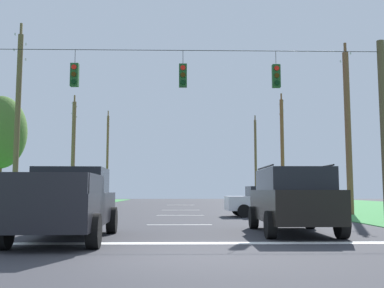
{
  "coord_description": "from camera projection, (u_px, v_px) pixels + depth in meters",
  "views": [
    {
      "loc": [
        0.1,
        -9.09,
        1.32
      ],
      "look_at": [
        0.48,
        8.13,
        3.11
      ],
      "focal_mm": 41.63,
      "sensor_mm": 36.0,
      "label": 1
    }
  ],
  "objects": [
    {
      "name": "utility_pole_near_left",
      "position": [
        256.0,
        159.0,
        53.33
      ],
      "size": [
        0.29,
        1.63,
        10.35
      ],
      "color": "brown",
      "rests_on": "ground"
    },
    {
      "name": "distant_car_crossing_white",
      "position": [
        269.0,
        201.0,
        22.48
      ],
      "size": [
        4.36,
        2.14,
        1.52
      ],
      "color": "silver",
      "rests_on": "ground"
    },
    {
      "name": "utility_pole_far_left",
      "position": [
        18.0,
        118.0,
        24.77
      ],
      "size": [
        0.3,
        1.88,
        10.79
      ],
      "color": "brown",
      "rests_on": "ground"
    },
    {
      "name": "utility_pole_distant_right",
      "position": [
        73.0,
        151.0,
        38.36
      ],
      "size": [
        0.33,
        1.88,
        9.6
      ],
      "color": "brown",
      "rests_on": "ground"
    },
    {
      "name": "ground_plane",
      "position": [
        177.0,
        257.0,
        8.9
      ],
      "size": [
        120.0,
        120.0,
        0.0
      ],
      "primitive_type": "plane",
      "color": "#333338"
    },
    {
      "name": "tree_roadside_right",
      "position": [
        1.0,
        132.0,
        29.8
      ],
      "size": [
        3.39,
        3.39,
        7.65
      ],
      "color": "brown",
      "rests_on": "ground"
    },
    {
      "name": "suv_black",
      "position": [
        292.0,
        199.0,
        13.78
      ],
      "size": [
        2.28,
        4.83,
        2.05
      ],
      "color": "black",
      "rests_on": "ground"
    },
    {
      "name": "lane_dash_2",
      "position": [
        181.0,
        210.0,
        29.67
      ],
      "size": [
        2.5,
        0.15,
        0.01
      ],
      "primitive_type": "cube",
      "rotation": [
        0.0,
        0.0,
        1.57
      ],
      "color": "white",
      "rests_on": "ground"
    },
    {
      "name": "lane_dash_0",
      "position": [
        179.0,
        225.0,
        17.07
      ],
      "size": [
        2.5,
        0.15,
        0.01
      ],
      "primitive_type": "cube",
      "rotation": [
        0.0,
        0.0,
        1.57
      ],
      "color": "white",
      "rests_on": "ground"
    },
    {
      "name": "lane_dash_1",
      "position": [
        180.0,
        215.0,
        23.49
      ],
      "size": [
        2.5,
        0.15,
        0.01
      ],
      "primitive_type": "cube",
      "rotation": [
        0.0,
        0.0,
        1.57
      ],
      "color": "white",
      "rests_on": "ground"
    },
    {
      "name": "utility_pole_far_right",
      "position": [
        282.0,
        149.0,
        39.58
      ],
      "size": [
        0.32,
        1.73,
        10.01
      ],
      "color": "brown",
      "rests_on": "ground"
    },
    {
      "name": "lane_dash_3",
      "position": [
        181.0,
        205.0,
        39.91
      ],
      "size": [
        2.5,
        0.15,
        0.01
      ],
      "primitive_type": "cube",
      "rotation": [
        0.0,
        0.0,
        1.57
      ],
      "color": "white",
      "rests_on": "ground"
    },
    {
      "name": "stop_bar_stripe",
      "position": [
        178.0,
        243.0,
        11.11
      ],
      "size": [
        13.75,
        0.45,
        0.01
      ],
      "primitive_type": "cube",
      "color": "white",
      "rests_on": "ground"
    },
    {
      "name": "overhead_signal_span",
      "position": [
        180.0,
        121.0,
        17.92
      ],
      "size": [
        16.87,
        0.31,
        7.5
      ],
      "color": "brown",
      "rests_on": "ground"
    },
    {
      "name": "utility_pole_distant_left",
      "position": [
        107.0,
        155.0,
        54.47
      ],
      "size": [
        0.28,
        1.93,
        11.12
      ],
      "color": "brown",
      "rests_on": "ground"
    },
    {
      "name": "pickup_truck",
      "position": [
        68.0,
        203.0,
        11.96
      ],
      "size": [
        2.48,
        5.48,
        1.95
      ],
      "color": "black",
      "rests_on": "ground"
    },
    {
      "name": "utility_pole_mid_right",
      "position": [
        348.0,
        130.0,
        24.36
      ],
      "size": [
        0.33,
        1.6,
        9.52
      ],
      "color": "brown",
      "rests_on": "ground"
    }
  ]
}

